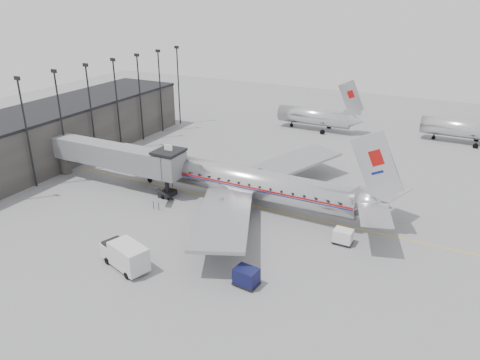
% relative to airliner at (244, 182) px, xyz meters
% --- Properties ---
extents(ground, '(160.00, 160.00, 0.00)m').
position_rel_airliner_xyz_m(ground, '(-0.76, -6.14, -3.05)').
color(ground, slate).
rests_on(ground, ground).
extents(terminal, '(12.00, 46.00, 8.00)m').
position_rel_airliner_xyz_m(terminal, '(-34.76, 3.86, 0.95)').
color(terminal, '#33302E').
rests_on(terminal, ground).
extents(apron_line, '(60.00, 0.15, 0.01)m').
position_rel_airliner_xyz_m(apron_line, '(2.24, -0.14, -3.04)').
color(apron_line, gold).
rests_on(apron_line, ground).
extents(jet_bridge, '(21.00, 6.20, 7.10)m').
position_rel_airliner_xyz_m(jet_bridge, '(-17.43, -2.47, 1.13)').
color(jet_bridge, slate).
rests_on(jet_bridge, ground).
extents(floodlight_masts, '(0.90, 42.25, 15.25)m').
position_rel_airliner_xyz_m(floodlight_masts, '(-28.26, 6.86, 5.32)').
color(floodlight_masts, black).
rests_on(floodlight_masts, ground).
extents(distant_aircraft_near, '(16.39, 3.20, 10.26)m').
position_rel_airliner_xyz_m(distant_aircraft_near, '(-2.56, 35.86, -0.31)').
color(distant_aircraft_near, silver).
rests_on(distant_aircraft_near, ground).
extents(distant_aircraft_mid, '(16.39, 3.20, 10.26)m').
position_rel_airliner_xyz_m(distant_aircraft_mid, '(23.44, 39.86, -0.31)').
color(distant_aircraft_mid, silver).
rests_on(distant_aircraft_mid, ground).
extents(airliner, '(38.29, 35.49, 12.11)m').
position_rel_airliner_xyz_m(airliner, '(0.00, 0.00, 0.00)').
color(airliner, silver).
rests_on(airliner, ground).
extents(service_van, '(6.20, 3.93, 2.73)m').
position_rel_airliner_xyz_m(service_van, '(-3.94, -18.43, -1.61)').
color(service_van, '#BBBBBD').
rests_on(service_van, ground).
extents(baggage_cart_navy, '(2.44, 1.97, 1.77)m').
position_rel_airliner_xyz_m(baggage_cart_navy, '(8.14, -15.77, -2.10)').
color(baggage_cart_navy, '#0E1038').
rests_on(baggage_cart_navy, ground).
extents(baggage_cart_white, '(2.11, 1.62, 1.63)m').
position_rel_airliner_xyz_m(baggage_cart_white, '(14.08, -4.14, -2.18)').
color(baggage_cart_white, silver).
rests_on(baggage_cart_white, ground).
extents(ramp_worker, '(0.74, 0.69, 1.69)m').
position_rel_airliner_xyz_m(ramp_worker, '(0.38, -3.72, -2.20)').
color(ramp_worker, '#ABBE16').
rests_on(ramp_worker, ground).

